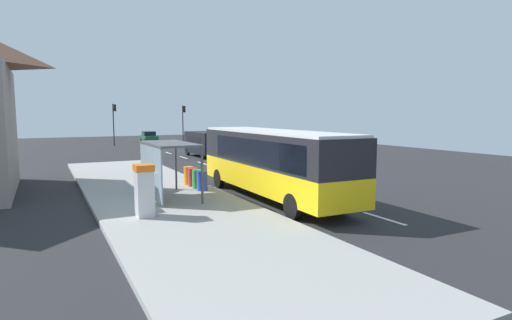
% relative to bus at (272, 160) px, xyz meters
% --- Properties ---
extents(ground_plane, '(56.00, 92.00, 0.04)m').
position_rel_bus_xyz_m(ground_plane, '(1.71, 14.82, -1.86)').
color(ground_plane, '#262628').
extents(sidewalk_platform, '(6.20, 30.00, 0.18)m').
position_rel_bus_xyz_m(sidewalk_platform, '(-4.69, 2.82, -1.75)').
color(sidewalk_platform, '#999993').
rests_on(sidewalk_platform, ground).
extents(lane_stripe_seg_0, '(0.16, 2.20, 0.01)m').
position_rel_bus_xyz_m(lane_stripe_seg_0, '(1.96, -5.18, -1.84)').
color(lane_stripe_seg_0, silver).
rests_on(lane_stripe_seg_0, ground).
extents(lane_stripe_seg_1, '(0.16, 2.20, 0.01)m').
position_rel_bus_xyz_m(lane_stripe_seg_1, '(1.96, -0.18, -1.84)').
color(lane_stripe_seg_1, silver).
rests_on(lane_stripe_seg_1, ground).
extents(lane_stripe_seg_2, '(0.16, 2.20, 0.01)m').
position_rel_bus_xyz_m(lane_stripe_seg_2, '(1.96, 4.82, -1.84)').
color(lane_stripe_seg_2, silver).
rests_on(lane_stripe_seg_2, ground).
extents(lane_stripe_seg_3, '(0.16, 2.20, 0.01)m').
position_rel_bus_xyz_m(lane_stripe_seg_3, '(1.96, 9.82, -1.84)').
color(lane_stripe_seg_3, silver).
rests_on(lane_stripe_seg_3, ground).
extents(lane_stripe_seg_4, '(0.16, 2.20, 0.01)m').
position_rel_bus_xyz_m(lane_stripe_seg_4, '(1.96, 14.82, -1.84)').
color(lane_stripe_seg_4, silver).
rests_on(lane_stripe_seg_4, ground).
extents(lane_stripe_seg_5, '(0.16, 2.20, 0.01)m').
position_rel_bus_xyz_m(lane_stripe_seg_5, '(1.96, 19.82, -1.84)').
color(lane_stripe_seg_5, silver).
rests_on(lane_stripe_seg_5, ground).
extents(lane_stripe_seg_6, '(0.16, 2.20, 0.01)m').
position_rel_bus_xyz_m(lane_stripe_seg_6, '(1.96, 24.82, -1.84)').
color(lane_stripe_seg_6, silver).
rests_on(lane_stripe_seg_6, ground).
extents(lane_stripe_seg_7, '(0.16, 2.20, 0.01)m').
position_rel_bus_xyz_m(lane_stripe_seg_7, '(1.96, 29.82, -1.84)').
color(lane_stripe_seg_7, silver).
rests_on(lane_stripe_seg_7, ground).
extents(bus, '(2.69, 11.05, 3.21)m').
position_rel_bus_xyz_m(bus, '(0.00, 0.00, 0.00)').
color(bus, yellow).
rests_on(bus, ground).
extents(white_van, '(2.17, 5.26, 2.30)m').
position_rel_bus_xyz_m(white_van, '(3.91, 19.63, -0.50)').
color(white_van, black).
rests_on(white_van, ground).
extents(sedan_near, '(2.01, 4.48, 1.52)m').
position_rel_bus_xyz_m(sedan_near, '(4.01, 42.32, -1.05)').
color(sedan_near, '#195933').
rests_on(sedan_near, ground).
extents(ticket_machine, '(0.66, 0.76, 1.94)m').
position_rel_bus_xyz_m(ticket_machine, '(-6.18, -1.37, -0.67)').
color(ticket_machine, silver).
rests_on(ticket_machine, sidewalk_platform).
extents(recycling_bin_blue, '(0.52, 0.52, 0.95)m').
position_rel_bus_xyz_m(recycling_bin_blue, '(-2.49, 2.61, -1.19)').
color(recycling_bin_blue, blue).
rests_on(recycling_bin_blue, sidewalk_platform).
extents(recycling_bin_green, '(0.52, 0.52, 0.95)m').
position_rel_bus_xyz_m(recycling_bin_green, '(-2.49, 3.31, -1.19)').
color(recycling_bin_green, green).
rests_on(recycling_bin_green, sidewalk_platform).
extents(recycling_bin_red, '(0.52, 0.52, 0.95)m').
position_rel_bus_xyz_m(recycling_bin_red, '(-2.49, 4.01, -1.19)').
color(recycling_bin_red, red).
rests_on(recycling_bin_red, sidewalk_platform).
extents(recycling_bin_orange, '(0.52, 0.52, 0.95)m').
position_rel_bus_xyz_m(recycling_bin_orange, '(-2.49, 4.71, -1.19)').
color(recycling_bin_orange, orange).
rests_on(recycling_bin_orange, sidewalk_platform).
extents(traffic_light_near_side, '(0.49, 0.28, 5.08)m').
position_rel_bus_xyz_m(traffic_light_near_side, '(7.21, 36.26, 1.53)').
color(traffic_light_near_side, '#2D2D2D').
rests_on(traffic_light_near_side, ground).
extents(traffic_light_far_side, '(0.49, 0.28, 5.21)m').
position_rel_bus_xyz_m(traffic_light_far_side, '(-1.39, 37.06, 1.61)').
color(traffic_light_far_side, '#2D2D2D').
rests_on(traffic_light_far_side, ground).
extents(bus_shelter, '(1.80, 4.00, 2.50)m').
position_rel_bus_xyz_m(bus_shelter, '(-4.70, 1.59, 0.25)').
color(bus_shelter, '#4C4C51').
rests_on(bus_shelter, sidewalk_platform).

